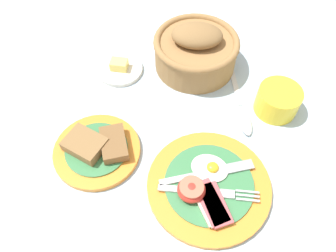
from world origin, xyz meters
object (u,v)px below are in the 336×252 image
at_px(breakfast_plate, 208,185).
at_px(butter_dish, 120,69).
at_px(teaspoon_by_saucer, 243,112).
at_px(sugar_cup, 278,100).
at_px(bread_basket, 196,50).
at_px(bread_plate, 97,149).

relative_size(breakfast_plate, butter_dish, 2.13).
relative_size(breakfast_plate, teaspoon_by_saucer, 1.28).
distance_m(breakfast_plate, teaspoon_by_saucer, 0.20).
relative_size(butter_dish, teaspoon_by_saucer, 0.60).
bearing_deg(breakfast_plate, butter_dish, 142.25).
bearing_deg(sugar_cup, bread_basket, 161.63).
distance_m(breakfast_plate, sugar_cup, 0.25).
distance_m(sugar_cup, bread_basket, 0.22).
xyz_separation_m(breakfast_plate, bread_basket, (-0.12, 0.31, 0.04)).
relative_size(bread_plate, bread_basket, 0.88).
distance_m(sugar_cup, teaspoon_by_saucer, 0.08).
height_order(sugar_cup, butter_dish, sugar_cup).
height_order(breakfast_plate, teaspoon_by_saucer, breakfast_plate).
height_order(bread_basket, teaspoon_by_saucer, bread_basket).
height_order(bread_basket, butter_dish, bread_basket).
bearing_deg(bread_basket, breakfast_plate, -68.06).
bearing_deg(teaspoon_by_saucer, bread_plate, -76.39).
bearing_deg(breakfast_plate, teaspoon_by_saucer, 83.44).
xyz_separation_m(bread_plate, sugar_cup, (0.32, 0.24, 0.02)).
relative_size(bread_plate, sugar_cup, 1.88).
relative_size(breakfast_plate, sugar_cup, 2.52).
distance_m(breakfast_plate, bread_plate, 0.23).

